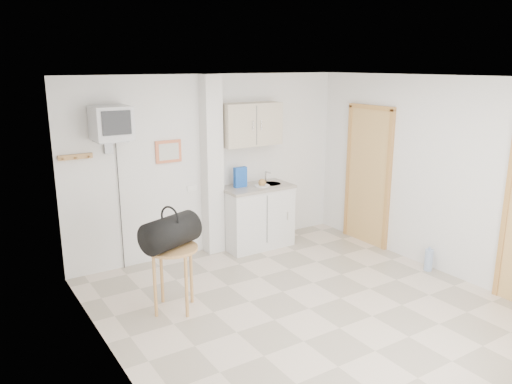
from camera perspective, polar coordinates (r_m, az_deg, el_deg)
ground at (r=5.70m, az=6.08°, el=-13.11°), size 4.50×4.50×0.00m
room_envelope at (r=5.40m, az=7.91°, el=2.61°), size 4.24×4.54×2.55m
kitchenette at (r=7.26m, az=-0.11°, el=-0.13°), size 1.03×0.58×2.10m
crt_television at (r=6.23m, az=-16.22°, el=7.47°), size 0.44×0.45×2.15m
round_table at (r=5.49m, az=-9.51°, el=-7.39°), size 0.55×0.55×0.73m
duffel_bag at (r=5.38m, az=-9.76°, el=-4.53°), size 0.71×0.55×0.46m
water_bottle at (r=6.95m, az=19.13°, el=-7.34°), size 0.11×0.11×0.32m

